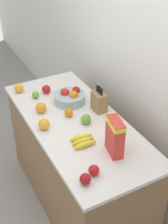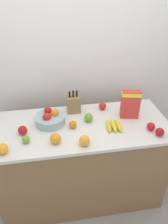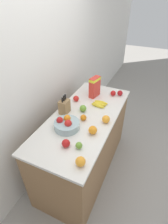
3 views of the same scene
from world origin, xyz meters
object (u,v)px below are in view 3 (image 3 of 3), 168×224
Objects in this scene: apple_rear at (79,145)px; knife_block at (64,107)px; orange_by_cereal at (106,119)px; orange_front_right at (93,130)px; apple_rightmost at (113,93)px; orange_back_center at (80,162)px; apple_near_bananas at (66,143)px; apple_front at (83,108)px; orange_mid_left at (83,118)px; banana_bunch at (99,104)px; cereal_box at (95,86)px; apple_leftmost at (120,93)px; apple_by_knife_block at (76,99)px; fruit_bowl at (67,124)px.

knife_block is at bearing 42.39° from apple_rear.
orange_by_cereal and orange_front_right have the same top height.
orange_back_center is at bearing -175.78° from apple_rightmost.
knife_block is at bearing 30.87° from apple_near_bananas.
orange_back_center is at bearing -122.09° from apple_near_bananas.
orange_mid_left is (-0.16, -0.08, -0.01)m from apple_front.
knife_block is at bearing 92.82° from orange_by_cereal.
banana_bunch is (0.32, -0.32, -0.07)m from knife_block.
knife_block reaches higher than apple_front.
apple_rear is at bearing 179.75° from apple_rightmost.
orange_by_cereal is 0.64m from orange_back_center.
cereal_box is 3.45× the size of apple_near_bananas.
orange_front_right reaches higher than apple_rightmost.
apple_near_bananas is 1.17m from apple_leftmost.
orange_mid_left is at bearing -142.13° from apple_by_knife_block.
orange_by_cereal is 1.02× the size of orange_back_center.
apple_by_knife_block is (0.29, -0.01, -0.05)m from knife_block.
apple_rightmost is (0.12, -0.23, -0.12)m from cereal_box.
apple_by_knife_block is (-0.34, 0.40, 0.00)m from apple_rightmost.
fruit_bowl is 0.58m from banana_bunch.
apple_rightmost is 0.99× the size of apple_leftmost.
apple_front is 0.60m from apple_rear.
knife_block is 2.97× the size of orange_front_right.
apple_near_bananas is at bearing 57.91° from orange_back_center.
orange_front_right is at bearing -177.53° from apple_rightmost.
fruit_bowl is 3.63× the size of apple_by_knife_block.
apple_by_knife_block is 0.90× the size of apple_front.
apple_front is at bearing 9.31° from apple_near_bananas.
banana_bunch is 2.44× the size of apple_near_bananas.
knife_block reaches higher than apple_rightmost.
apple_leftmost is (0.16, -0.32, -0.11)m from cereal_box.
knife_block is 0.46m from banana_bunch.
cereal_box is 4.26× the size of apple_rear.
knife_block is 0.76m from apple_rightmost.
apple_by_knife_block is at bearing 37.87° from orange_mid_left.
orange_by_cereal is (0.50, -0.22, 0.00)m from apple_near_bananas.
apple_rightmost is at bearing -50.76° from cereal_box.
apple_rightmost is at bearing -32.73° from knife_block.
cereal_box is at bearing -37.93° from apple_by_knife_block.
orange_front_right reaches higher than orange_mid_left.
apple_by_knife_block is at bearing -1.01° from knife_block.
apple_near_bananas is 1.14× the size of orange_mid_left.
cereal_box reaches higher than apple_front.
knife_block is 0.29m from fruit_bowl.
orange_by_cereal is (-0.09, -0.32, 0.00)m from apple_front.
apple_rear is at bearing 170.28° from orange_front_right.
apple_rightmost is 0.97× the size of apple_by_knife_block.
apple_by_knife_block is at bearing 45.74° from apple_front.
fruit_bowl is at bearing 49.95° from apple_rear.
apple_rear is (-1.12, 0.09, -0.00)m from apple_leftmost.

